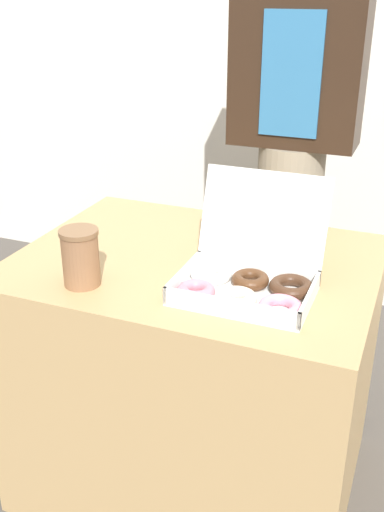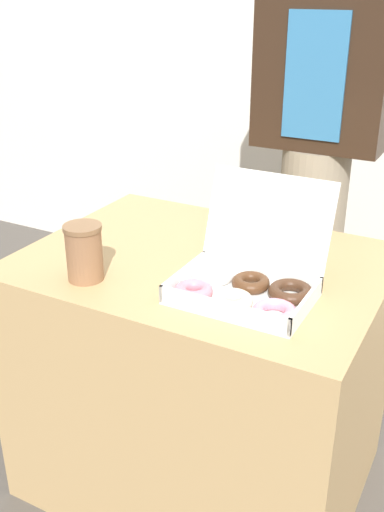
{
  "view_description": "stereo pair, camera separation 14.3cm",
  "coord_description": "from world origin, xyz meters",
  "views": [
    {
      "loc": [
        0.54,
        -1.37,
        1.45
      ],
      "look_at": [
        0.05,
        -0.17,
        0.85
      ],
      "focal_mm": 42.0,
      "sensor_mm": 36.0,
      "label": 1
    },
    {
      "loc": [
        0.67,
        -1.31,
        1.45
      ],
      "look_at": [
        0.05,
        -0.17,
        0.85
      ],
      "focal_mm": 42.0,
      "sensor_mm": 36.0,
      "label": 2
    }
  ],
  "objects": [
    {
      "name": "donut_box",
      "position": [
        0.19,
        -0.13,
        0.8
      ],
      "size": [
        0.34,
        0.31,
        0.26
      ],
      "color": "white",
      "rests_on": "table"
    },
    {
      "name": "table",
      "position": [
        0.0,
        0.0,
        0.38
      ],
      "size": [
        0.96,
        0.73,
        0.76
      ],
      "color": "tan",
      "rests_on": "ground_plane"
    },
    {
      "name": "coffee_cup",
      "position": [
        -0.21,
        -0.25,
        0.84
      ],
      "size": [
        0.1,
        0.1,
        0.15
      ],
      "color": "#8C6042",
      "rests_on": "table"
    },
    {
      "name": "person_customer",
      "position": [
        0.11,
        0.63,
        0.98
      ],
      "size": [
        0.42,
        0.23,
        1.78
      ],
      "color": "gray",
      "rests_on": "ground_plane"
    },
    {
      "name": "wall_back",
      "position": [
        0.0,
        1.39,
        1.3
      ],
      "size": [
        10.0,
        0.05,
        2.6
      ],
      "color": "silver",
      "rests_on": "ground_plane"
    },
    {
      "name": "ground_plane",
      "position": [
        0.0,
        0.0,
        0.0
      ],
      "size": [
        14.0,
        14.0,
        0.0
      ],
      "primitive_type": "plane",
      "color": "#4C4742"
    }
  ]
}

